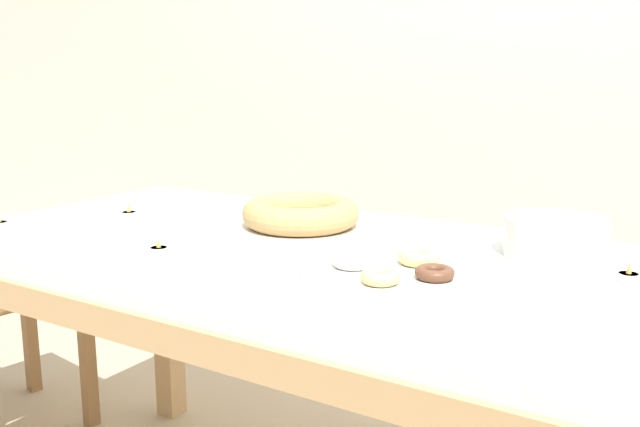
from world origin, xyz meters
TOP-DOWN VIEW (x-y plane):
  - wall_back at (0.00, 1.46)m, footprint 8.00×0.10m
  - dining_table at (0.00, 0.00)m, footprint 1.76×0.86m
  - cake_chocolate_round at (-0.12, 0.12)m, footprint 0.32×0.32m
  - pastry_platter at (0.24, -0.11)m, footprint 0.35×0.35m
  - plate_stack at (0.44, 0.22)m, footprint 0.21×0.21m
  - tealight_left_edge at (0.60, 0.10)m, footprint 0.04×0.04m
  - tealight_right_edge at (-0.58, 0.01)m, footprint 0.04×0.04m
  - tealight_near_cakes at (-0.25, -0.21)m, footprint 0.04×0.04m

SIDE VIEW (x-z plane):
  - dining_table at x=0.00m, z-range 0.29..1.05m
  - tealight_left_edge at x=0.60m, z-range 0.76..0.79m
  - tealight_right_edge at x=-0.58m, z-range 0.76..0.79m
  - tealight_near_cakes at x=-0.25m, z-range 0.76..0.79m
  - pastry_platter at x=0.24m, z-range 0.76..0.80m
  - cake_chocolate_round at x=-0.12m, z-range 0.76..0.84m
  - plate_stack at x=0.44m, z-range 0.76..0.84m
  - wall_back at x=0.00m, z-range 0.00..2.60m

